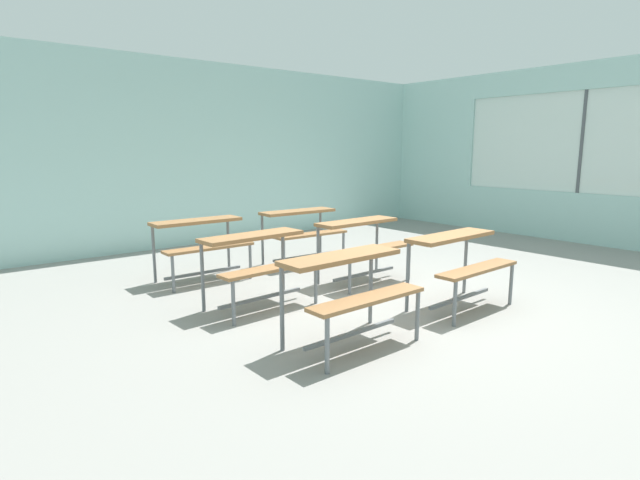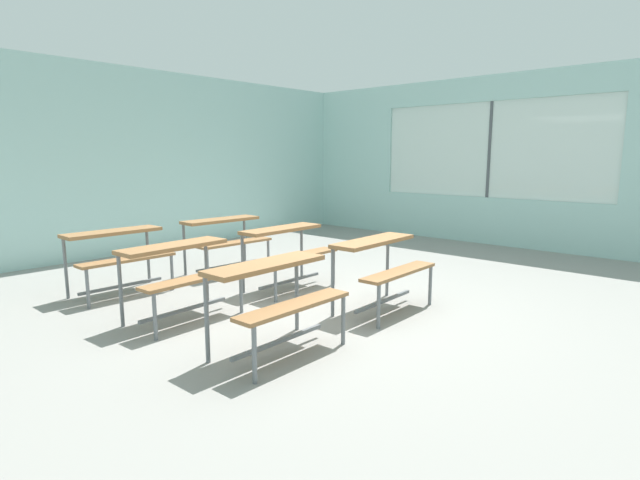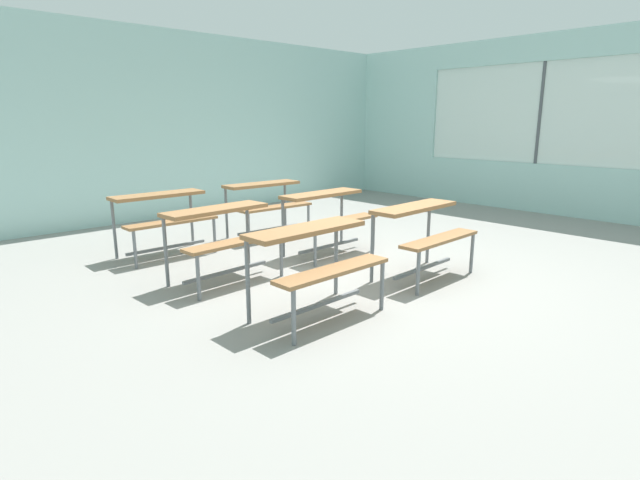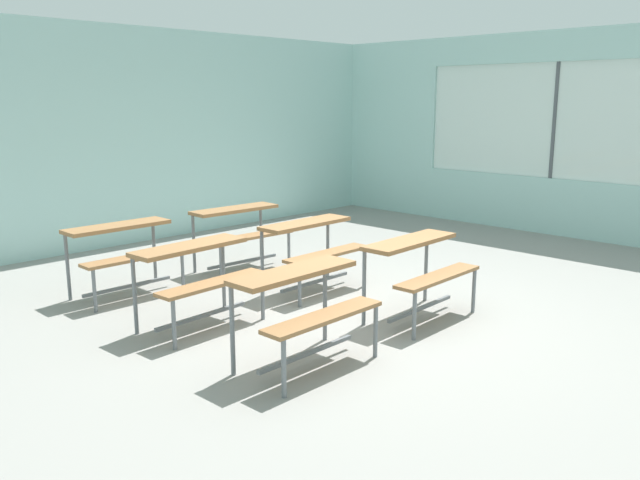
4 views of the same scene
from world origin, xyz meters
The scene contains 9 objects.
ground centered at (0.00, 0.00, -0.03)m, with size 10.00×9.00×0.05m, color gray.
wall_back centered at (0.00, 4.50, 1.50)m, with size 10.00×0.12×3.00m, color #A8D1CC.
wall_right centered at (5.00, -0.13, 1.45)m, with size 0.12×9.00×3.00m.
desk_bench_r0c0 centered at (-1.14, -0.43, 0.56)m, with size 1.11×0.60×0.74m.
desk_bench_r0c1 centered at (0.38, -0.41, 0.56)m, with size 1.12×0.62×0.74m.
desk_bench_r1c0 centered at (-1.17, 0.88, 0.56)m, with size 1.13×0.64×0.74m.
desk_bench_r1c1 centered at (0.34, 0.93, 0.56)m, with size 1.11×0.60×0.74m.
desk_bench_r2c0 centered at (-1.15, 2.22, 0.56)m, with size 1.10×0.60×0.74m.
desk_bench_r2c1 centered at (0.37, 2.18, 0.56)m, with size 1.13×0.64×0.74m.
Camera 4 is at (-4.45, -3.81, 2.02)m, focal length 36.54 mm.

